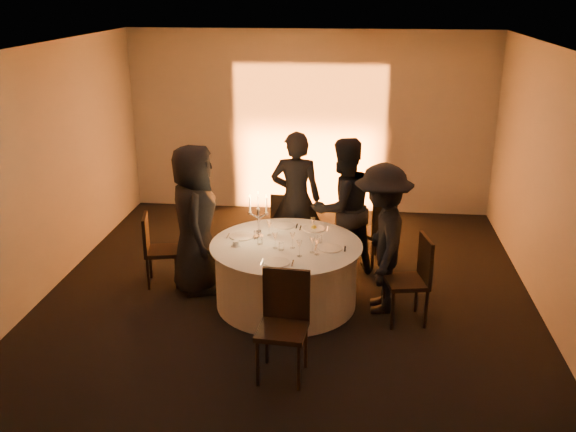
# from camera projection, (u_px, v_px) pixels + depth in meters

# --- Properties ---
(floor) EXTENTS (7.00, 7.00, 0.00)m
(floor) POSITION_uv_depth(u_px,v_px,m) (286.00, 303.00, 7.80)
(floor) COLOR black
(floor) RESTS_ON ground
(ceiling) EXTENTS (7.00, 7.00, 0.00)m
(ceiling) POSITION_uv_depth(u_px,v_px,m) (286.00, 49.00, 6.78)
(ceiling) COLOR white
(ceiling) RESTS_ON wall_back
(wall_back) EXTENTS (7.00, 0.00, 7.00)m
(wall_back) POSITION_uv_depth(u_px,v_px,m) (310.00, 123.00, 10.57)
(wall_back) COLOR beige
(wall_back) RESTS_ON floor
(wall_front) EXTENTS (7.00, 0.00, 7.00)m
(wall_front) POSITION_uv_depth(u_px,v_px,m) (224.00, 347.00, 4.02)
(wall_front) COLOR beige
(wall_front) RESTS_ON floor
(wall_left) EXTENTS (0.00, 7.00, 7.00)m
(wall_left) POSITION_uv_depth(u_px,v_px,m) (35.00, 177.00, 7.60)
(wall_left) COLOR beige
(wall_left) RESTS_ON floor
(wall_right) EXTENTS (0.00, 7.00, 7.00)m
(wall_right) POSITION_uv_depth(u_px,v_px,m) (559.00, 193.00, 6.99)
(wall_right) COLOR beige
(wall_right) RESTS_ON floor
(uplighter_fixture) EXTENTS (0.25, 0.12, 0.10)m
(uplighter_fixture) POSITION_uv_depth(u_px,v_px,m) (307.00, 212.00, 10.78)
(uplighter_fixture) COLOR black
(uplighter_fixture) RESTS_ON floor
(banquet_table) EXTENTS (1.80, 1.80, 0.77)m
(banquet_table) POSITION_uv_depth(u_px,v_px,m) (286.00, 274.00, 7.67)
(banquet_table) COLOR black
(banquet_table) RESTS_ON floor
(chair_left) EXTENTS (0.49, 0.49, 0.94)m
(chair_left) POSITION_uv_depth(u_px,v_px,m) (155.00, 246.00, 8.13)
(chair_left) COLOR black
(chair_left) RESTS_ON floor
(chair_back_left) EXTENTS (0.46, 0.46, 0.97)m
(chair_back_left) POSITION_uv_depth(u_px,v_px,m) (287.00, 222.00, 8.89)
(chair_back_left) COLOR black
(chair_back_left) RESTS_ON floor
(chair_back_right) EXTENTS (0.57, 0.57, 0.92)m
(chair_back_right) POSITION_uv_depth(u_px,v_px,m) (379.00, 229.00, 8.71)
(chair_back_right) COLOR black
(chair_back_right) RESTS_ON floor
(chair_right) EXTENTS (0.53, 0.53, 1.02)m
(chair_right) POSITION_uv_depth(u_px,v_px,m) (414.00, 275.00, 7.20)
(chair_right) COLOR black
(chair_right) RESTS_ON floor
(chair_front) EXTENTS (0.50, 0.50, 1.07)m
(chair_front) POSITION_uv_depth(u_px,v_px,m) (284.00, 317.00, 6.22)
(chair_front) COLOR black
(chair_front) RESTS_ON floor
(guest_left) EXTENTS (0.79, 1.03, 1.87)m
(guest_left) POSITION_uv_depth(u_px,v_px,m) (195.00, 219.00, 7.85)
(guest_left) COLOR black
(guest_left) RESTS_ON floor
(guest_back_left) EXTENTS (0.68, 0.45, 1.86)m
(guest_back_left) POSITION_uv_depth(u_px,v_px,m) (296.00, 199.00, 8.63)
(guest_back_left) COLOR black
(guest_back_left) RESTS_ON floor
(guest_back_right) EXTENTS (1.14, 1.09, 1.85)m
(guest_back_right) POSITION_uv_depth(u_px,v_px,m) (343.00, 208.00, 8.29)
(guest_back_right) COLOR black
(guest_back_right) RESTS_ON floor
(guest_right) EXTENTS (0.68, 1.16, 1.78)m
(guest_right) POSITION_uv_depth(u_px,v_px,m) (382.00, 239.00, 7.37)
(guest_right) COLOR black
(guest_right) RESTS_ON floor
(plate_left) EXTENTS (0.36, 0.30, 0.01)m
(plate_left) POSITION_uv_depth(u_px,v_px,m) (242.00, 236.00, 7.75)
(plate_left) COLOR white
(plate_left) RESTS_ON banquet_table
(plate_back_left) EXTENTS (0.36, 0.29, 0.01)m
(plate_back_left) POSITION_uv_depth(u_px,v_px,m) (283.00, 226.00, 8.10)
(plate_back_left) COLOR white
(plate_back_left) RESTS_ON banquet_table
(plate_back_right) EXTENTS (0.36, 0.29, 0.08)m
(plate_back_right) POSITION_uv_depth(u_px,v_px,m) (314.00, 228.00, 8.00)
(plate_back_right) COLOR white
(plate_back_right) RESTS_ON banquet_table
(plate_right) EXTENTS (0.36, 0.28, 0.01)m
(plate_right) POSITION_uv_depth(u_px,v_px,m) (330.00, 248.00, 7.40)
(plate_right) COLOR white
(plate_right) RESTS_ON banquet_table
(plate_front) EXTENTS (0.36, 0.28, 0.01)m
(plate_front) POSITION_uv_depth(u_px,v_px,m) (277.00, 262.00, 7.02)
(plate_front) COLOR white
(plate_front) RESTS_ON banquet_table
(coffee_cup) EXTENTS (0.11, 0.11, 0.07)m
(coffee_cup) POSITION_uv_depth(u_px,v_px,m) (236.00, 244.00, 7.47)
(coffee_cup) COLOR white
(coffee_cup) RESTS_ON banquet_table
(candelabra) EXTENTS (0.25, 0.12, 0.59)m
(candelabra) POSITION_uv_depth(u_px,v_px,m) (258.00, 221.00, 7.69)
(candelabra) COLOR silver
(candelabra) RESTS_ON banquet_table
(wine_glass_a) EXTENTS (0.07, 0.07, 0.19)m
(wine_glass_a) POSITION_uv_depth(u_px,v_px,m) (312.00, 241.00, 7.26)
(wine_glass_a) COLOR white
(wine_glass_a) RESTS_ON banquet_table
(wine_glass_b) EXTENTS (0.07, 0.07, 0.19)m
(wine_glass_b) POSITION_uv_depth(u_px,v_px,m) (299.00, 245.00, 7.15)
(wine_glass_b) COLOR white
(wine_glass_b) RESTS_ON banquet_table
(wine_glass_c) EXTENTS (0.07, 0.07, 0.19)m
(wine_glass_c) POSITION_uv_depth(u_px,v_px,m) (269.00, 225.00, 7.77)
(wine_glass_c) COLOR white
(wine_glass_c) RESTS_ON banquet_table
(wine_glass_d) EXTENTS (0.07, 0.07, 0.19)m
(wine_glass_d) POSITION_uv_depth(u_px,v_px,m) (313.00, 222.00, 7.85)
(wine_glass_d) COLOR white
(wine_glass_d) RESTS_ON banquet_table
(wine_glass_e) EXTENTS (0.07, 0.07, 0.19)m
(wine_glass_e) POSITION_uv_depth(u_px,v_px,m) (293.00, 237.00, 7.38)
(wine_glass_e) COLOR white
(wine_glass_e) RESTS_ON banquet_table
(wine_glass_f) EXTENTS (0.07, 0.07, 0.19)m
(wine_glass_f) POSITION_uv_depth(u_px,v_px,m) (317.00, 243.00, 7.20)
(wine_glass_f) COLOR white
(wine_glass_f) RESTS_ON banquet_table
(wine_glass_g) EXTENTS (0.07, 0.07, 0.19)m
(wine_glass_g) POSITION_uv_depth(u_px,v_px,m) (275.00, 237.00, 7.38)
(wine_glass_g) COLOR white
(wine_glass_g) RESTS_ON banquet_table
(wine_glass_h) EXTENTS (0.07, 0.07, 0.19)m
(wine_glass_h) POSITION_uv_depth(u_px,v_px,m) (259.00, 221.00, 7.90)
(wine_glass_h) COLOR white
(wine_glass_h) RESTS_ON banquet_table
(tumbler_a) EXTENTS (0.07, 0.07, 0.09)m
(tumbler_a) POSITION_uv_depth(u_px,v_px,m) (256.00, 235.00, 7.71)
(tumbler_a) COLOR white
(tumbler_a) RESTS_ON banquet_table
(tumbler_b) EXTENTS (0.07, 0.07, 0.09)m
(tumbler_b) POSITION_uv_depth(u_px,v_px,m) (260.00, 240.00, 7.53)
(tumbler_b) COLOR white
(tumbler_b) RESTS_ON banquet_table
(tumbler_c) EXTENTS (0.07, 0.07, 0.09)m
(tumbler_c) POSITION_uv_depth(u_px,v_px,m) (319.00, 239.00, 7.57)
(tumbler_c) COLOR white
(tumbler_c) RESTS_ON banquet_table
(tumbler_d) EXTENTS (0.07, 0.07, 0.09)m
(tumbler_d) POSITION_uv_depth(u_px,v_px,m) (281.00, 246.00, 7.36)
(tumbler_d) COLOR white
(tumbler_d) RESTS_ON banquet_table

